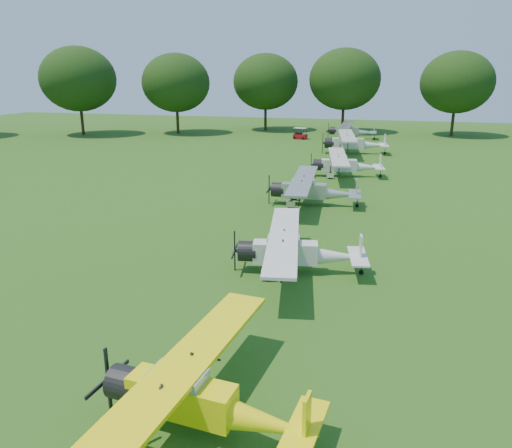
{
  "coord_description": "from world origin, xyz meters",
  "views": [
    {
      "loc": [
        5.53,
        -24.78,
        9.09
      ],
      "look_at": [
        -1.06,
        -0.32,
        1.4
      ],
      "focal_mm": 35.0,
      "sensor_mm": 36.0,
      "label": 1
    }
  ],
  "objects": [
    {
      "name": "aircraft_4",
      "position": [
        0.31,
        9.66,
        1.22
      ],
      "size": [
        6.64,
        10.59,
        2.08
      ],
      "rotation": [
        0.0,
        0.0,
        0.08
      ],
      "color": "#B9B8BD",
      "rests_on": "ground"
    },
    {
      "name": "ground",
      "position": [
        0.0,
        0.0,
        0.0
      ],
      "size": [
        160.0,
        160.0,
        0.0
      ],
      "primitive_type": "plane",
      "color": "#204A12",
      "rests_on": "ground"
    },
    {
      "name": "aircraft_2",
      "position": [
        1.2,
        -14.55,
        1.12
      ],
      "size": [
        6.12,
        9.74,
        1.91
      ],
      "rotation": [
        0.0,
        0.0,
        -0.1
      ],
      "color": "#FFF10A",
      "rests_on": "ground"
    },
    {
      "name": "aircraft_3",
      "position": [
        1.59,
        -3.02,
        1.16
      ],
      "size": [
        6.37,
        10.08,
        1.98
      ],
      "rotation": [
        0.0,
        0.0,
        0.17
      ],
      "color": "silver",
      "rests_on": "ground"
    },
    {
      "name": "aircraft_7",
      "position": [
        -0.18,
        48.64,
        1.27
      ],
      "size": [
        6.95,
        11.04,
        2.18
      ],
      "rotation": [
        0.0,
        0.0,
        0.03
      ],
      "color": "#B9B8BD",
      "rests_on": "ground"
    },
    {
      "name": "golf_cart",
      "position": [
        -7.12,
        46.45,
        0.53
      ],
      "size": [
        2.06,
        1.53,
        1.59
      ],
      "rotation": [
        0.0,
        0.0,
        -0.23
      ],
      "color": "#A30B15",
      "rests_on": "ground"
    },
    {
      "name": "aircraft_6",
      "position": [
        1.25,
        34.6,
        1.4
      ],
      "size": [
        7.69,
        12.19,
        2.39
      ],
      "rotation": [
        0.0,
        0.0,
        0.14
      ],
      "color": "silver",
      "rests_on": "ground"
    },
    {
      "name": "aircraft_5",
      "position": [
        1.63,
        20.69,
        1.22
      ],
      "size": [
        6.69,
        10.6,
        2.08
      ],
      "rotation": [
        0.0,
        0.0,
        0.16
      ],
      "color": "silver",
      "rests_on": "ground"
    },
    {
      "name": "tree_belt",
      "position": [
        3.57,
        0.16,
        8.03
      ],
      "size": [
        137.36,
        130.27,
        14.52
      ],
      "color": "black",
      "rests_on": "ground"
    }
  ]
}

